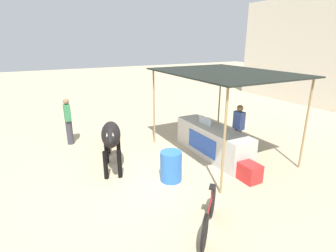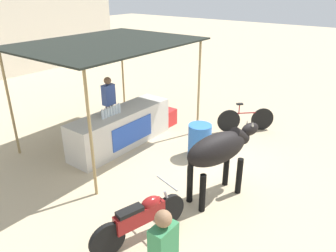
# 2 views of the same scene
# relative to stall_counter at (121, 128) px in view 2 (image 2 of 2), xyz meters

# --- Properties ---
(ground_plane) EXTENTS (60.00, 60.00, 0.00)m
(ground_plane) POSITION_rel_stall_counter_xyz_m (0.00, -2.20, -0.48)
(ground_plane) COLOR tan
(stall_counter) EXTENTS (3.00, 0.82, 0.96)m
(stall_counter) POSITION_rel_stall_counter_xyz_m (0.00, 0.00, 0.00)
(stall_counter) COLOR beige
(stall_counter) RESTS_ON ground
(stall_awning) EXTENTS (4.20, 3.20, 2.65)m
(stall_awning) POSITION_rel_stall_counter_xyz_m (0.00, 0.30, 2.06)
(stall_awning) COLOR black
(stall_awning) RESTS_ON ground
(water_bottle_row) EXTENTS (0.61, 0.07, 0.25)m
(water_bottle_row) POSITION_rel_stall_counter_xyz_m (-0.35, -0.05, 0.59)
(water_bottle_row) COLOR silver
(water_bottle_row) RESTS_ON stall_counter
(vendor_behind_counter) EXTENTS (0.34, 0.22, 1.65)m
(vendor_behind_counter) POSITION_rel_stall_counter_xyz_m (0.33, 0.75, 0.37)
(vendor_behind_counter) COLOR #383842
(vendor_behind_counter) RESTS_ON ground
(cooler_box) EXTENTS (0.60, 0.44, 0.48)m
(cooler_box) POSITION_rel_stall_counter_xyz_m (1.74, -0.10, -0.24)
(cooler_box) COLOR red
(cooler_box) RESTS_ON ground
(water_barrel) EXTENTS (0.57, 0.57, 0.81)m
(water_barrel) POSITION_rel_stall_counter_xyz_m (0.77, -1.91, -0.08)
(water_barrel) COLOR blue
(water_barrel) RESTS_ON ground
(cow) EXTENTS (1.85, 0.90, 1.44)m
(cow) POSITION_rel_stall_counter_xyz_m (-0.46, -3.10, 0.55)
(cow) COLOR black
(cow) RESTS_ON ground
(motorcycle_parked) EXTENTS (1.76, 0.69, 0.90)m
(motorcycle_parked) POSITION_rel_stall_counter_xyz_m (-2.28, -2.71, -0.05)
(motorcycle_parked) COLOR black
(motorcycle_parked) RESTS_ON ground
(bicycle_leaning) EXTENTS (1.20, 1.21, 0.85)m
(bicycle_leaning) POSITION_rel_stall_counter_xyz_m (2.81, -2.18, -0.13)
(bicycle_leaning) COLOR black
(bicycle_leaning) RESTS_ON ground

